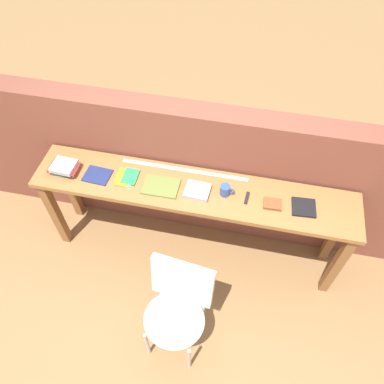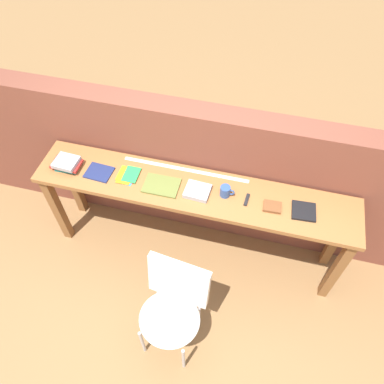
% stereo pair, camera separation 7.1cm
% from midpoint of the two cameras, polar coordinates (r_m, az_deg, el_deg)
% --- Properties ---
extents(ground_plane, '(40.00, 40.00, 0.00)m').
position_cam_midpoint_polar(ground_plane, '(3.43, -1.50, -12.64)').
color(ground_plane, olive).
extents(brick_wall_back, '(6.00, 0.20, 1.36)m').
position_cam_midpoint_polar(brick_wall_back, '(3.20, 0.81, 2.92)').
color(brick_wall_back, brown).
rests_on(brick_wall_back, ground).
extents(sideboard, '(2.50, 0.44, 0.88)m').
position_cam_midpoint_polar(sideboard, '(2.94, -0.49, -1.19)').
color(sideboard, '#996033').
rests_on(sideboard, ground).
extents(chair_white_moulded, '(0.49, 0.50, 0.89)m').
position_cam_midpoint_polar(chair_white_moulded, '(2.75, -3.07, -17.06)').
color(chair_white_moulded, silver).
rests_on(chair_white_moulded, ground).
extents(book_stack_leftmost, '(0.22, 0.18, 0.08)m').
position_cam_midpoint_polar(book_stack_leftmost, '(3.09, -19.47, 3.55)').
color(book_stack_leftmost, '#19757A').
rests_on(book_stack_leftmost, sideboard).
extents(magazine_cycling, '(0.21, 0.18, 0.01)m').
position_cam_midpoint_polar(magazine_cycling, '(3.01, -14.87, 2.46)').
color(magazine_cycling, navy).
rests_on(magazine_cycling, sideboard).
extents(pamphlet_pile_colourful, '(0.16, 0.19, 0.01)m').
position_cam_midpoint_polar(pamphlet_pile_colourful, '(2.94, -10.63, 2.21)').
color(pamphlet_pile_colourful, '#3399D8').
rests_on(pamphlet_pile_colourful, sideboard).
extents(book_open_centre, '(0.27, 0.20, 0.02)m').
position_cam_midpoint_polar(book_open_centre, '(2.85, -5.46, 0.85)').
color(book_open_centre, olive).
rests_on(book_open_centre, sideboard).
extents(book_grey_hardcover, '(0.19, 0.17, 0.04)m').
position_cam_midpoint_polar(book_grey_hardcover, '(2.79, 0.09, 0.16)').
color(book_grey_hardcover, '#9E9EA3').
rests_on(book_grey_hardcover, sideboard).
extents(mug, '(0.11, 0.08, 0.09)m').
position_cam_midpoint_polar(mug, '(2.77, 4.39, 0.27)').
color(mug, '#2D4C8C').
rests_on(mug, sideboard).
extents(multitool_folded, '(0.03, 0.11, 0.02)m').
position_cam_midpoint_polar(multitool_folded, '(2.79, 7.63, -0.91)').
color(multitool_folded, black).
rests_on(multitool_folded, sideboard).
extents(leather_journal_brown, '(0.13, 0.11, 0.02)m').
position_cam_midpoint_polar(leather_journal_brown, '(2.78, 11.45, -1.83)').
color(leather_journal_brown, brown).
rests_on(leather_journal_brown, sideboard).
extents(book_repair_rightmost, '(0.18, 0.17, 0.02)m').
position_cam_midpoint_polar(book_repair_rightmost, '(2.82, 15.97, -2.28)').
color(book_repair_rightmost, black).
rests_on(book_repair_rightmost, sideboard).
extents(ruler_metal_back_edge, '(1.01, 0.03, 0.00)m').
position_cam_midpoint_polar(ruler_metal_back_edge, '(2.95, -1.88, 3.39)').
color(ruler_metal_back_edge, silver).
rests_on(ruler_metal_back_edge, sideboard).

